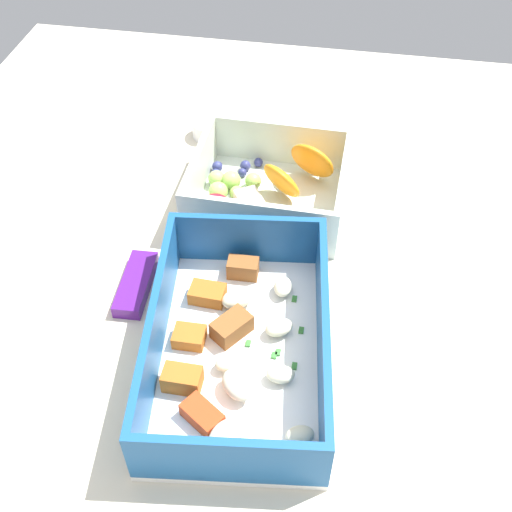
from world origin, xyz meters
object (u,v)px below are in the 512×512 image
at_px(pasta_container, 238,344).
at_px(candy_bar, 136,284).
at_px(paper_cup_liner, 208,129).
at_px(fruit_bowl, 269,188).

xyz_separation_m(pasta_container, candy_bar, (0.06, 0.10, -0.01)).
bearing_deg(paper_cup_liner, pasta_container, -162.52).
height_order(pasta_container, candy_bar, pasta_container).
relative_size(fruit_bowl, paper_cup_liner, 4.41).
bearing_deg(fruit_bowl, paper_cup_liner, 40.22).
relative_size(candy_bar, paper_cup_liner, 2.07).
xyz_separation_m(pasta_container, paper_cup_liner, (0.29, 0.09, -0.01)).
height_order(fruit_bowl, candy_bar, fruit_bowl).
bearing_deg(candy_bar, pasta_container, -119.03).
bearing_deg(pasta_container, paper_cup_liner, 10.44).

